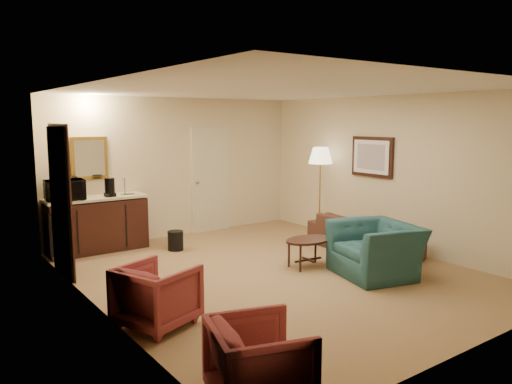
% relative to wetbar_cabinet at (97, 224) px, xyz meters
% --- Properties ---
extents(ground, '(6.00, 6.00, 0.00)m').
position_rel_wetbar_cabinet_xyz_m(ground, '(1.65, -2.72, -0.46)').
color(ground, '#9A7A4E').
rests_on(ground, ground).
extents(room_walls, '(5.02, 6.01, 2.61)m').
position_rel_wetbar_cabinet_xyz_m(room_walls, '(1.55, -1.95, 1.26)').
color(room_walls, beige).
rests_on(room_walls, ground).
extents(wetbar_cabinet, '(1.64, 0.58, 0.92)m').
position_rel_wetbar_cabinet_xyz_m(wetbar_cabinet, '(0.00, 0.00, 0.00)').
color(wetbar_cabinet, '#331210').
rests_on(wetbar_cabinet, ground).
extents(sofa, '(0.64, 2.00, 0.77)m').
position_rel_wetbar_cabinet_xyz_m(sofa, '(3.60, -2.63, -0.07)').
color(sofa, black).
rests_on(sofa, ground).
extents(teal_armchair, '(1.00, 1.29, 1.00)m').
position_rel_wetbar_cabinet_xyz_m(teal_armchair, '(2.76, -3.62, 0.04)').
color(teal_armchair, '#214A54').
rests_on(teal_armchair, ground).
extents(rose_chair_near, '(0.89, 0.92, 0.74)m').
position_rel_wetbar_cabinet_xyz_m(rose_chair_near, '(-0.50, -3.44, -0.09)').
color(rose_chair_near, brown).
rests_on(rose_chair_near, ground).
extents(rose_chair_far, '(0.86, 0.89, 0.74)m').
position_rel_wetbar_cabinet_xyz_m(rose_chair_far, '(-0.50, -5.29, -0.09)').
color(rose_chair_far, brown).
rests_on(rose_chair_far, ground).
extents(coffee_table, '(0.81, 0.59, 0.43)m').
position_rel_wetbar_cabinet_xyz_m(coffee_table, '(2.25, -2.77, -0.24)').
color(coffee_table, black).
rests_on(coffee_table, ground).
extents(floor_lamp, '(0.51, 0.51, 1.69)m').
position_rel_wetbar_cabinet_xyz_m(floor_lamp, '(3.83, -1.32, 0.39)').
color(floor_lamp, '#BA8D3E').
rests_on(floor_lamp, ground).
extents(waste_bin, '(0.33, 0.33, 0.33)m').
position_rel_wetbar_cabinet_xyz_m(waste_bin, '(1.08, -0.72, -0.30)').
color(waste_bin, black).
rests_on(waste_bin, ground).
extents(microwave, '(0.61, 0.37, 0.40)m').
position_rel_wetbar_cabinet_xyz_m(microwave, '(-0.50, -0.02, 0.66)').
color(microwave, black).
rests_on(microwave, wetbar_cabinet).
extents(coffee_maker, '(0.21, 0.21, 0.31)m').
position_rel_wetbar_cabinet_xyz_m(coffee_maker, '(0.21, -0.09, 0.62)').
color(coffee_maker, black).
rests_on(coffee_maker, wetbar_cabinet).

